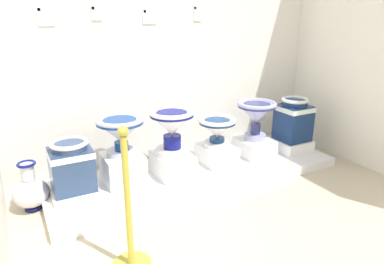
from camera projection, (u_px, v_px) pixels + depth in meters
The scene contains 20 objects.
wall_back at pixel (172, 16), 3.39m from camera, with size 3.55×0.06×3.03m, color white.
display_platform at pixel (197, 173), 3.43m from camera, with size 2.82×0.92×0.09m, color white.
plinth_block_leftmost at pixel (75, 191), 2.92m from camera, with size 0.37×0.39×0.05m, color white.
antique_toilet_leftmost at pixel (71, 164), 2.84m from camera, with size 0.34×0.31×0.43m.
plinth_block_central_ornate at pixel (123, 168), 3.12m from camera, with size 0.33×0.36×0.26m, color white.
antique_toilet_central_ornate at pixel (120, 130), 3.00m from camera, with size 0.42×0.42×0.34m.
plinth_block_squat_floral at pixel (173, 164), 3.27m from camera, with size 0.32×0.39×0.20m, color white.
antique_toilet_squat_floral at pixel (172, 125), 3.15m from camera, with size 0.41×0.41×0.42m.
plinth_block_tall_cobalt at pixel (216, 154), 3.54m from camera, with size 0.31×0.39×0.18m, color white.
antique_toilet_tall_cobalt at pixel (217, 128), 3.45m from camera, with size 0.38×0.38×0.29m.
plinth_block_pale_glazed at pixel (254, 147), 3.74m from camera, with size 0.33×0.37×0.17m, color white.
antique_toilet_pale_glazed at pixel (256, 113), 3.62m from camera, with size 0.41×0.41×0.41m.
plinth_block_rightmost at pixel (291, 144), 3.88m from camera, with size 0.36×0.36×0.12m, color white.
antique_toilet_rightmost at pixel (293, 118), 3.79m from camera, with size 0.32×0.32×0.47m.
info_placard_first at pixel (45, 16), 2.83m from camera, with size 0.13×0.01×0.16m.
info_placard_second at pixel (97, 13), 3.02m from camera, with size 0.10×0.01×0.13m.
info_placard_third at pixel (149, 16), 3.25m from camera, with size 0.14×0.01×0.14m.
info_placard_fourth at pixel (198, 13), 3.47m from camera, with size 0.09×0.01×0.16m.
decorative_vase_spare at pixel (31, 191), 2.83m from camera, with size 0.28×0.28×0.42m.
stanchion_post_near_left at pixel (129, 229), 2.13m from camera, with size 0.25×0.25×0.94m.
Camera 1 is at (0.15, -0.37, 1.52)m, focal length 32.67 mm.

